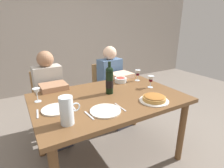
% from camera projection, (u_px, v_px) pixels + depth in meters
% --- Properties ---
extents(ground_plane, '(8.00, 8.00, 0.00)m').
position_uv_depth(ground_plane, '(109.00, 156.00, 2.06)').
color(ground_plane, slate).
extents(back_wall, '(8.00, 0.10, 2.80)m').
position_uv_depth(back_wall, '(49.00, 27.00, 3.73)').
color(back_wall, '#A3998E').
rests_on(back_wall, ground).
extents(dining_table, '(1.50, 1.00, 0.76)m').
position_uv_depth(dining_table, '(109.00, 105.00, 1.85)').
color(dining_table, brown).
rests_on(dining_table, ground).
extents(wine_bottle, '(0.08, 0.08, 0.34)m').
position_uv_depth(wine_bottle, '(109.00, 80.00, 1.85)').
color(wine_bottle, black).
rests_on(wine_bottle, dining_table).
extents(water_pitcher, '(0.16, 0.10, 0.22)m').
position_uv_depth(water_pitcher, '(67.00, 112.00, 1.30)').
color(water_pitcher, silver).
rests_on(water_pitcher, dining_table).
extents(baked_tart, '(0.28, 0.28, 0.06)m').
position_uv_depth(baked_tart, '(154.00, 98.00, 1.70)').
color(baked_tart, white).
rests_on(baked_tart, dining_table).
extents(salad_bowl, '(0.15, 0.15, 0.07)m').
position_uv_depth(salad_bowl, '(121.00, 80.00, 2.24)').
color(salad_bowl, silver).
rests_on(salad_bowl, dining_table).
extents(wine_glass_left_diner, '(0.07, 0.07, 0.14)m').
position_uv_depth(wine_glass_left_diner, '(151.00, 79.00, 2.04)').
color(wine_glass_left_diner, silver).
rests_on(wine_glass_left_diner, dining_table).
extents(wine_glass_right_diner, '(0.07, 0.07, 0.14)m').
position_uv_depth(wine_glass_right_diner, '(138.00, 73.00, 2.28)').
color(wine_glass_right_diner, silver).
rests_on(wine_glass_right_diner, dining_table).
extents(wine_glass_centre, '(0.07, 0.07, 0.14)m').
position_uv_depth(wine_glass_centre, '(37.00, 92.00, 1.67)').
color(wine_glass_centre, silver).
rests_on(wine_glass_centre, dining_table).
extents(dinner_plate_left_setting, '(0.24, 0.24, 0.01)m').
position_uv_depth(dinner_plate_left_setting, '(56.00, 109.00, 1.53)').
color(dinner_plate_left_setting, silver).
rests_on(dinner_plate_left_setting, dining_table).
extents(dinner_plate_right_setting, '(0.27, 0.27, 0.01)m').
position_uv_depth(dinner_plate_right_setting, '(105.00, 111.00, 1.51)').
color(dinner_plate_right_setting, silver).
rests_on(dinner_plate_right_setting, dining_table).
extents(fork_left_setting, '(0.03, 0.16, 0.00)m').
position_uv_depth(fork_left_setting, '(38.00, 114.00, 1.46)').
color(fork_left_setting, silver).
rests_on(fork_left_setting, dining_table).
extents(knife_left_setting, '(0.02, 0.18, 0.00)m').
position_uv_depth(knife_left_setting, '(73.00, 106.00, 1.61)').
color(knife_left_setting, silver).
rests_on(knife_left_setting, dining_table).
extents(knife_right_setting, '(0.01, 0.18, 0.00)m').
position_uv_depth(knife_right_setting, '(120.00, 107.00, 1.58)').
color(knife_right_setting, silver).
rests_on(knife_right_setting, dining_table).
extents(spoon_right_setting, '(0.03, 0.16, 0.00)m').
position_uv_depth(spoon_right_setting, '(89.00, 115.00, 1.44)').
color(spoon_right_setting, silver).
rests_on(spoon_right_setting, dining_table).
extents(chair_left, '(0.41, 0.41, 0.87)m').
position_uv_depth(chair_left, '(48.00, 98.00, 2.43)').
color(chair_left, olive).
rests_on(chair_left, ground).
extents(diner_left, '(0.35, 0.51, 1.16)m').
position_uv_depth(diner_left, '(52.00, 96.00, 2.20)').
color(diner_left, '#B7B2A8').
rests_on(diner_left, ground).
extents(chair_right, '(0.44, 0.44, 0.87)m').
position_uv_depth(chair_right, '(106.00, 87.00, 2.85)').
color(chair_right, olive).
rests_on(chair_right, ground).
extents(diner_right, '(0.37, 0.53, 1.16)m').
position_uv_depth(diner_right, '(114.00, 84.00, 2.63)').
color(diner_right, '#4C6B93').
rests_on(diner_right, ground).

